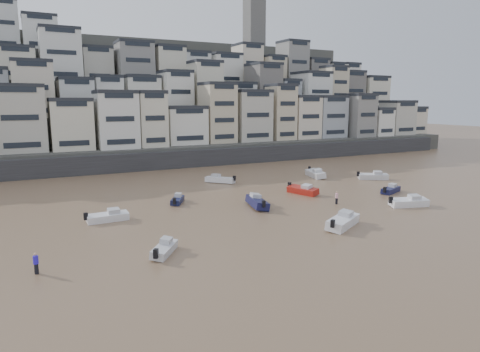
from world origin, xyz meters
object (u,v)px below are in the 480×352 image
boat_d (391,189)px  boat_i (315,173)px  boat_h (220,178)px  boat_j (164,247)px  boat_k (108,216)px  boat_a (343,220)px  boat_c (257,201)px  person_pink (337,198)px  boat_b (409,201)px  boat_g (373,175)px  person_blue (36,263)px  boat_f (177,199)px  boat_e (303,189)px

boat_d → boat_i: bearing=75.8°
boat_h → boat_i: boat_i is taller
boat_h → boat_j: 33.98m
boat_j → boat_k: size_ratio=0.89×
boat_a → boat_c: boat_a is taller
boat_d → boat_c: bearing=155.2°
boat_j → person_pink: size_ratio=2.55×
boat_a → boat_i: (16.14, 26.41, -0.00)m
boat_b → boat_g: 19.46m
boat_b → person_blue: size_ratio=3.13×
boat_c → boat_h: bearing=4.1°
boat_b → boat_c: boat_c is taller
boat_h → boat_i: (17.39, -2.92, 0.09)m
boat_f → boat_h: size_ratio=0.76×
boat_b → boat_h: boat_b is taller
boat_b → person_pink: 9.13m
boat_b → boat_g: size_ratio=1.00×
boat_k → person_blue: bearing=-122.9°
boat_e → boat_a: bearing=-36.9°
boat_i → boat_j: bearing=-39.8°
boat_d → boat_a: bearing=-170.9°
boat_g → boat_h: size_ratio=1.01×
boat_e → boat_i: (10.25, 10.62, 0.11)m
boat_a → boat_f: boat_a is taller
boat_e → person_pink: (0.34, -7.21, 0.14)m
boat_a → boat_i: size_ratio=1.01×
boat_c → boat_j: (-15.77, -11.21, -0.19)m
boat_d → boat_e: boat_e is taller
boat_a → boat_e: size_ratio=1.15×
boat_b → boat_c: size_ratio=0.93×
boat_g → boat_b: bearing=-90.4°
boat_j → person_blue: 10.30m
boat_f → boat_g: 36.02m
boat_a → boat_f: (-12.28, 18.78, -0.28)m
boat_g → boat_h: (-24.96, 9.35, -0.01)m
boat_b → boat_j: size_ratio=1.23×
boat_e → person_pink: bearing=-13.8°
boat_b → person_pink: (-7.46, 5.27, 0.13)m
boat_g → person_blue: size_ratio=3.14×
boat_b → boat_i: size_ratio=0.89×
boat_a → person_pink: 10.60m
boat_i → boat_g: bearing=64.3°
boat_d → boat_j: size_ratio=1.04×
boat_f → boat_b: bearing=-90.8°
boat_d → boat_e: size_ratio=0.87×
person_blue → boat_e: bearing=22.4°
boat_b → boat_k: boat_b is taller
boat_d → boat_h: size_ratio=0.85×
boat_d → boat_g: boat_g is taller
person_blue → boat_i: bearing=28.8°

